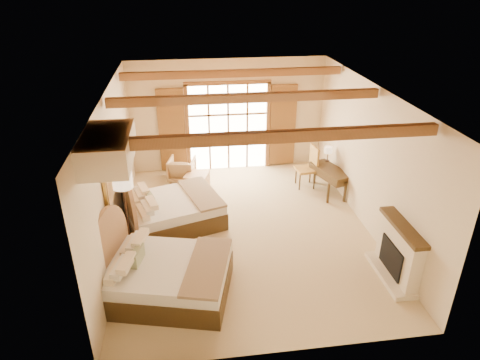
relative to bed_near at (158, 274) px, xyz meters
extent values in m
plane|color=#CEBA8C|center=(1.88, 1.89, -0.44)|extent=(7.00, 7.00, 0.00)
plane|color=beige|center=(1.88, 5.39, 1.16)|extent=(5.50, 0.00, 5.50)
plane|color=beige|center=(-0.87, 1.89, 1.16)|extent=(0.00, 7.00, 7.00)
plane|color=beige|center=(4.63, 1.89, 1.16)|extent=(0.00, 7.00, 7.00)
plane|color=#BC713B|center=(1.88, 1.89, 2.76)|extent=(7.00, 7.00, 0.00)
cube|color=white|center=(1.88, 5.35, 0.81)|extent=(2.20, 0.02, 2.50)
cube|color=brown|center=(0.28, 5.32, 0.81)|extent=(0.75, 0.06, 2.40)
cube|color=brown|center=(3.48, 5.32, 0.81)|extent=(0.75, 0.06, 2.40)
cube|color=beige|center=(4.50, -0.11, 0.11)|extent=(0.25, 1.30, 1.10)
cube|color=black|center=(4.43, -0.11, 0.01)|extent=(0.18, 0.80, 0.60)
cube|color=beige|center=(4.41, -0.11, -0.39)|extent=(0.45, 1.40, 0.10)
cube|color=#443118|center=(4.49, -0.11, 0.68)|extent=(0.30, 1.40, 0.08)
cube|color=gold|center=(-0.83, 1.14, 1.31)|extent=(0.05, 0.95, 0.75)
cube|color=gold|center=(-0.80, 1.14, 1.31)|extent=(0.02, 0.82, 0.62)
cube|color=#F7E9BE|center=(-0.52, -0.11, 2.51)|extent=(0.70, 1.40, 0.45)
cube|color=#443118|center=(0.16, 0.00, -0.22)|extent=(2.53, 2.14, 0.43)
cube|color=silver|center=(0.16, 0.00, 0.11)|extent=(2.48, 2.10, 0.24)
cube|color=#7D604A|center=(0.91, 0.00, 0.24)|extent=(1.05, 1.80, 0.05)
cube|color=gray|center=(-0.35, 0.00, 0.35)|extent=(0.23, 0.47, 0.26)
cube|color=#443118|center=(0.25, 2.38, -0.23)|extent=(2.49, 2.15, 0.41)
cube|color=silver|center=(0.25, 2.38, 0.09)|extent=(2.44, 2.11, 0.23)
cube|color=#7D604A|center=(0.97, 2.38, 0.21)|extent=(1.09, 1.74, 0.05)
cube|color=gray|center=(-0.24, 2.38, 0.32)|extent=(0.25, 0.45, 0.25)
cube|color=#443118|center=(-0.59, 0.73, -0.16)|extent=(0.50, 0.50, 0.56)
cylinder|color=#3D2A1F|center=(-0.62, 1.36, -0.42)|extent=(0.27, 0.27, 0.03)
cylinder|color=#3D2A1F|center=(-0.62, 1.36, 0.39)|extent=(0.04, 0.04, 1.60)
cylinder|color=#FCDFB5|center=(-0.62, 1.36, 1.28)|extent=(0.40, 0.40, 0.33)
imported|color=tan|center=(0.50, 4.70, -0.11)|extent=(0.84, 0.86, 0.65)
cube|color=#A9755A|center=(0.89, 4.13, -0.22)|extent=(0.74, 0.74, 0.43)
cube|color=#443118|center=(4.35, 3.44, 0.21)|extent=(0.90, 1.35, 0.04)
cube|color=#443118|center=(4.35, 3.44, 0.10)|extent=(0.87, 1.31, 0.20)
cube|color=#B68938|center=(3.81, 3.84, 0.06)|extent=(0.55, 0.55, 0.07)
cube|color=#B68938|center=(4.03, 3.84, 0.39)|extent=(0.11, 0.50, 0.61)
cylinder|color=#3D2A1F|center=(4.42, 3.93, 0.25)|extent=(0.12, 0.12, 0.02)
cylinder|color=#3D2A1F|center=(4.42, 3.93, 0.39)|extent=(0.02, 0.02, 0.29)
cylinder|color=#FCDFB5|center=(4.42, 3.93, 0.57)|extent=(0.21, 0.21, 0.17)
camera|label=1|loc=(0.63, -6.25, 4.92)|focal=32.00mm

